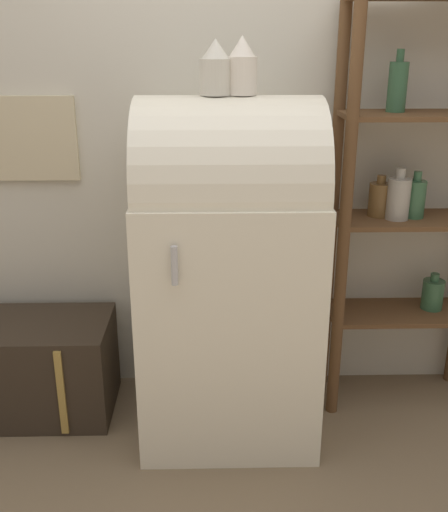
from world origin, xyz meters
The scene contains 7 objects.
ground_plane centered at (0.00, 0.00, 0.00)m, with size 12.00×12.00×0.00m, color #7A664C.
wall_back centered at (-0.01, 0.57, 1.35)m, with size 7.00×0.09×2.70m.
refrigerator centered at (0.00, 0.21, 0.72)m, with size 0.71×0.71×1.40m.
suitcase_trunk centered at (-0.90, 0.30, 0.22)m, with size 0.77×0.43×0.43m.
shelf_unit centered at (0.78, 0.38, 0.97)m, with size 0.68×0.30×1.75m.
vase_left centered at (-0.05, 0.21, 1.49)m, with size 0.12×0.12×0.20m.
vase_center centered at (0.05, 0.22, 1.49)m, with size 0.11×0.11×0.21m.
Camera 1 is at (-0.07, -2.05, 1.60)m, focal length 42.00 mm.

